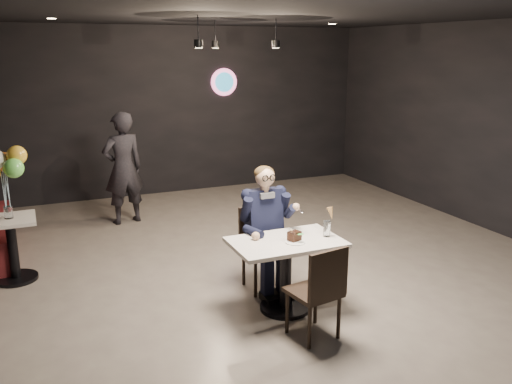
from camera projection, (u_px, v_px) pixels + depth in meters
name	position (u px, v px, depth m)	size (l,w,h in m)	color
floor	(293.00, 280.00, 6.28)	(9.00, 9.00, 0.00)	gray
wall_sign	(224.00, 82.00, 10.04)	(0.50, 0.06, 0.50)	pink
pendant_lights	(230.00, 27.00, 7.31)	(1.40, 1.20, 0.36)	black
main_table	(286.00, 275.00, 5.50)	(1.10, 0.70, 0.75)	white
chair_far	(264.00, 250.00, 5.96)	(0.42, 0.46, 0.92)	black
chair_near	(313.00, 290.00, 4.96)	(0.42, 0.46, 0.92)	black
seated_man	(264.00, 227.00, 5.90)	(0.60, 0.80, 1.44)	black
dessert_plate	(295.00, 242.00, 5.34)	(0.20, 0.20, 0.01)	white
cake_slice	(294.00, 236.00, 5.36)	(0.12, 0.10, 0.08)	black
mint_leaf	(301.00, 234.00, 5.30)	(0.07, 0.04, 0.01)	green
sundae_glass	(327.00, 229.00, 5.50)	(0.07, 0.07, 0.16)	silver
wafer_cone	(331.00, 213.00, 5.46)	(0.06, 0.06, 0.13)	tan
side_table	(13.00, 252.00, 6.21)	(0.56, 0.56, 0.69)	white
balloon_vase	(8.00, 212.00, 6.08)	(0.09, 0.09, 0.14)	silver
balloon_bunch	(4.00, 177.00, 5.98)	(0.40, 0.40, 0.66)	gold
passerby	(123.00, 168.00, 8.17)	(0.62, 0.41, 1.71)	black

